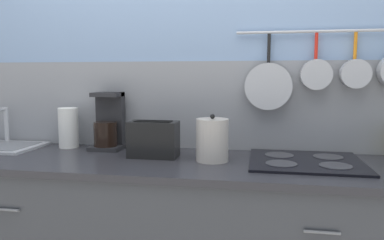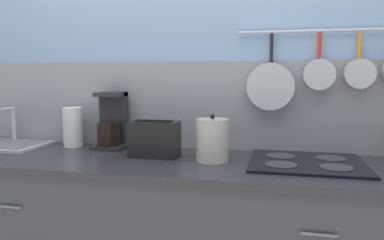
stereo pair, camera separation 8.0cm
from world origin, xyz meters
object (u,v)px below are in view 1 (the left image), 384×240
Objects in this scene: paper_towel_roll at (68,128)px; kettle at (212,140)px; coffee_maker at (108,126)px; toaster at (153,139)px.

kettle is (0.89, -0.20, -0.01)m from paper_towel_roll.
coffee_maker is 1.39× the size of kettle.
coffee_maker is (0.25, 0.00, 0.02)m from paper_towel_roll.
paper_towel_roll is 0.25m from coffee_maker.
toaster is at bearing -28.17° from coffee_maker.
coffee_maker reaches higher than paper_towel_roll.
paper_towel_roll is at bearing -179.85° from coffee_maker.
coffee_maker is 0.67m from kettle.
paper_towel_roll reaches higher than toaster.
coffee_maker is 0.37m from toaster.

